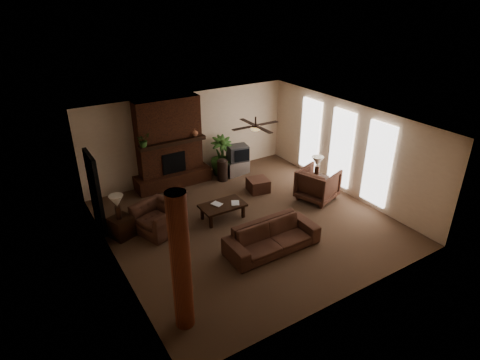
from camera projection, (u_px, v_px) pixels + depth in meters
room_shell at (248, 175)px, 10.19m from camera, size 7.00×7.00×7.00m
fireplace at (170, 150)px, 12.38m from camera, size 2.40×0.70×2.80m
windows at (341, 149)px, 12.00m from camera, size 0.08×3.65×2.35m
log_column at (181, 263)px, 6.96m from camera, size 0.36×0.36×2.80m
doorway at (95, 193)px, 10.09m from camera, size 0.10×1.00×2.10m
ceiling_fan at (255, 127)px, 10.11m from camera, size 1.35×1.35×0.37m
sofa at (272, 233)px, 9.52m from camera, size 2.32×0.68×0.91m
armchair_left at (158, 214)px, 10.22m from camera, size 1.05×1.29×0.98m
armchair_right at (318, 183)px, 11.77m from camera, size 1.22×1.26×1.05m
coffee_table at (223, 206)px, 10.82m from camera, size 1.20×0.70×0.43m
ottoman at (258, 185)px, 12.36m from camera, size 0.70×0.70×0.40m
tv_stand at (236, 167)px, 13.49m from camera, size 0.90×0.60×0.50m
tv at (238, 153)px, 13.24m from camera, size 0.73×0.63×0.52m
floor_vase at (222, 168)px, 12.95m from camera, size 0.34×0.34×0.77m
floor_plant at (222, 164)px, 13.40m from camera, size 0.90×1.41×0.74m
side_table_left at (122, 227)px, 10.07m from camera, size 0.64×0.64×0.55m
lamp_left at (117, 203)px, 9.71m from camera, size 0.41×0.41×0.65m
side_table_right at (317, 185)px, 12.22m from camera, size 0.64×0.64×0.55m
lamp_right at (317, 163)px, 11.89m from camera, size 0.38×0.38×0.65m
mantel_plant at (143, 141)px, 11.49m from camera, size 0.49×0.52×0.33m
mantel_vase at (195, 132)px, 12.35m from camera, size 0.26×0.26×0.22m
book_a at (214, 201)px, 10.65m from camera, size 0.21×0.10×0.29m
book_b at (231, 199)px, 10.78m from camera, size 0.20×0.12×0.29m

